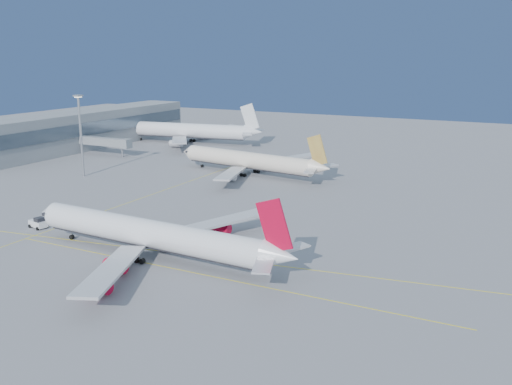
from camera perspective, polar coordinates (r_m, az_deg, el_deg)
name	(u,v)px	position (r m, az deg, el deg)	size (l,w,h in m)	color
ground	(222,248)	(115.64, -3.37, -5.53)	(500.00, 500.00, 0.00)	slate
terminal	(88,129)	(249.11, -16.49, 6.14)	(18.40, 110.00, 15.00)	gray
jet_bridge	(107,142)	(225.27, -14.66, 4.91)	(23.60, 3.60, 6.90)	gray
taxiway_lines	(180,229)	(128.30, -7.62, -3.66)	(118.86, 140.00, 0.02)	yellow
airliner_virgin	(153,235)	(110.32, -10.22, -4.18)	(61.63, 55.34, 15.21)	white
airliner_etihad	(251,161)	(182.96, -0.53, 3.21)	(58.01, 53.10, 15.16)	beige
airliner_third	(189,131)	(249.89, -6.73, 6.16)	(67.28, 61.45, 18.07)	white
pushback_tug	(38,223)	(136.82, -20.93, -2.86)	(4.82, 3.44, 2.51)	white
light_mast	(80,129)	(187.37, -17.15, 6.10)	(2.22, 2.22, 25.64)	gray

